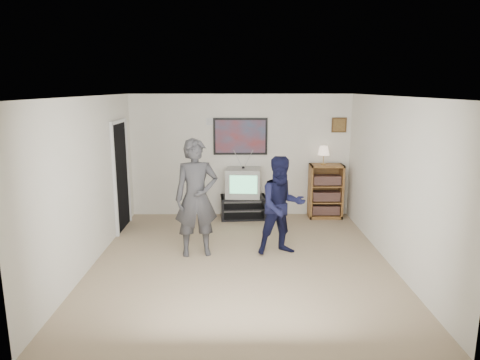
{
  "coord_description": "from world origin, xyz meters",
  "views": [
    {
      "loc": [
        -0.06,
        -6.19,
        2.62
      ],
      "look_at": [
        -0.02,
        0.6,
        1.15
      ],
      "focal_mm": 32.0,
      "sensor_mm": 36.0,
      "label": 1
    }
  ],
  "objects_px": {
    "crt_television": "(243,182)",
    "person_short": "(282,206)",
    "media_stand": "(243,207)",
    "bookshelf": "(326,191)",
    "person_tall": "(196,198)"
  },
  "relations": [
    {
      "from": "bookshelf",
      "to": "person_short",
      "type": "height_order",
      "value": "person_short"
    },
    {
      "from": "crt_television",
      "to": "person_short",
      "type": "distance_m",
      "value": 2.0
    },
    {
      "from": "crt_television",
      "to": "bookshelf",
      "type": "height_order",
      "value": "bookshelf"
    },
    {
      "from": "media_stand",
      "to": "person_short",
      "type": "distance_m",
      "value": 2.08
    },
    {
      "from": "bookshelf",
      "to": "person_tall",
      "type": "bearing_deg",
      "value": -140.82
    },
    {
      "from": "media_stand",
      "to": "bookshelf",
      "type": "bearing_deg",
      "value": -2.67
    },
    {
      "from": "bookshelf",
      "to": "media_stand",
      "type": "bearing_deg",
      "value": -178.3
    },
    {
      "from": "crt_television",
      "to": "person_tall",
      "type": "xyz_separation_m",
      "value": [
        -0.76,
        -1.94,
        0.18
      ]
    },
    {
      "from": "person_tall",
      "to": "person_short",
      "type": "bearing_deg",
      "value": -10.04
    },
    {
      "from": "media_stand",
      "to": "crt_television",
      "type": "bearing_deg",
      "value": 175.63
    },
    {
      "from": "crt_television",
      "to": "person_short",
      "type": "relative_size",
      "value": 0.43
    },
    {
      "from": "media_stand",
      "to": "crt_television",
      "type": "relative_size",
      "value": 1.39
    },
    {
      "from": "crt_television",
      "to": "person_tall",
      "type": "distance_m",
      "value": 2.09
    },
    {
      "from": "media_stand",
      "to": "crt_television",
      "type": "height_order",
      "value": "crt_television"
    },
    {
      "from": "person_short",
      "to": "bookshelf",
      "type": "bearing_deg",
      "value": 46.95
    }
  ]
}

